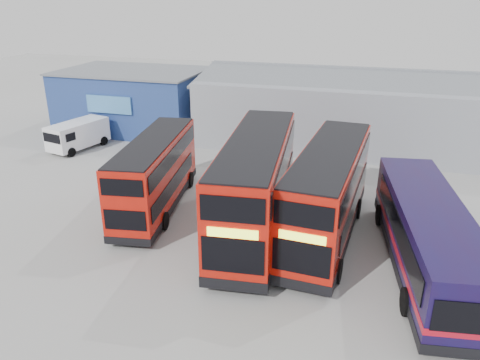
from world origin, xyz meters
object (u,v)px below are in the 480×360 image
maintenance_shed (395,111)px  office_block (134,99)px  double_decker_centre (256,187)px  double_decker_right (327,195)px  single_decker_blue (426,238)px  panel_van (78,134)px  double_decker_left (156,175)px

maintenance_shed → office_block: bearing=-174.8°
double_decker_centre → office_block: bearing=127.9°
double_decker_centre → double_decker_right: (3.50, 0.43, -0.17)m
maintenance_shed → single_decker_blue: maintenance_shed is taller
maintenance_shed → double_decker_centre: maintenance_shed is taller
double_decker_centre → panel_van: 18.97m
office_block → double_decker_right: office_block is taller
maintenance_shed → double_decker_left: 21.07m
double_decker_right → double_decker_centre: bearing=-169.3°
maintenance_shed → single_decker_blue: 19.26m
office_block → panel_van: size_ratio=2.38×
maintenance_shed → double_decker_centre: size_ratio=2.57×
maintenance_shed → double_decker_left: bearing=-127.2°
office_block → maintenance_shed: 22.09m
double_decker_centre → panel_van: size_ratio=2.29×
panel_van → office_block: bearing=92.0°
single_decker_blue → office_block: bearing=-45.0°
office_block → maintenance_shed: bearing=5.2°
office_block → double_decker_right: 24.29m
office_block → panel_van: bearing=-101.1°
office_block → maintenance_shed: maintenance_shed is taller
office_block → double_decker_centre: 22.00m
panel_van → single_decker_blue: bearing=-9.8°
double_decker_right → office_block: bearing=144.4°
double_decker_left → single_decker_blue: double_decker_left is taller
maintenance_shed → double_decker_right: size_ratio=2.77×
office_block → double_decker_left: 17.44m
double_decker_left → double_decker_centre: bearing=161.1°
double_decker_centre → single_decker_blue: (8.01, -1.36, -0.87)m
maintenance_shed → panel_van: size_ratio=5.89×
single_decker_blue → double_decker_centre: bearing=-18.2°
double_decker_centre → double_decker_right: size_ratio=1.08×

